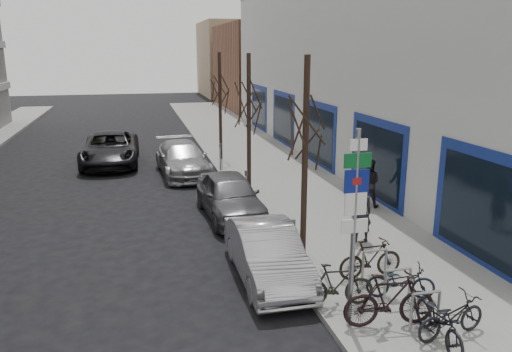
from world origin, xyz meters
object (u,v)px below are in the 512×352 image
tree_mid (249,91)px  parked_car_back (183,159)px  bike_rack (398,282)px  pedestrian_far (368,183)px  parked_car_mid (230,195)px  bike_far_curb (451,313)px  meter_back (220,154)px  bike_near_right (390,299)px  highway_sign_pole (354,218)px  parked_car_front (267,253)px  bike_mid_curb (401,279)px  meter_front (293,238)px  bike_mid_inner (337,284)px  tree_far (220,81)px  bike_far_inner (370,258)px  pedestrian_near (362,214)px  meter_mid (246,184)px  tree_near (306,111)px  bike_near_left (440,317)px  lane_car (110,149)px

tree_mid → parked_car_back: 5.79m
bike_rack → pedestrian_far: size_ratio=1.29×
parked_car_mid → bike_far_curb: bearing=-75.1°
meter_back → bike_near_right: 14.25m
meter_back → parked_car_mid: parked_car_mid is taller
highway_sign_pole → parked_car_front: bearing=109.8°
bike_mid_curb → parked_car_mid: bearing=39.1°
meter_front → meter_back: same height
highway_sign_pole → bike_mid_inner: size_ratio=2.50×
meter_front → parked_car_front: meter_front is taller
tree_far → bike_mid_curb: 16.14m
tree_far → bike_mid_inner: bearing=-90.6°
parked_car_back → bike_mid_curb: bearing=-78.9°
tree_far → meter_front: size_ratio=4.33×
tree_mid → tree_far: bearing=90.0°
bike_far_inner → pedestrian_far: (2.54, 5.36, 0.36)m
parked_car_back → pedestrian_near: pedestrian_near is taller
meter_mid → pedestrian_near: (2.47, -4.31, 0.08)m
tree_near → meter_mid: 5.95m
bike_mid_curb → bike_far_inner: size_ratio=0.91×
meter_front → bike_mid_inner: (0.30, -2.20, -0.26)m
parked_car_front → highway_sign_pole: bearing=-70.0°
parked_car_front → bike_mid_inner: bearing=-61.7°
meter_back → meter_mid: bearing=-90.0°
meter_front → bike_far_curb: 4.35m
tree_near → pedestrian_far: 6.13m
highway_sign_pole → pedestrian_near: 4.97m
tree_mid → bike_near_left: bearing=-83.8°
bike_near_right → bike_mid_curb: 1.32m
bike_mid_curb → lane_car: (-6.90, 16.35, 0.19)m
parked_car_front → pedestrian_far: size_ratio=2.39×
bike_far_inner → parked_car_front: (-2.40, 0.86, 0.03)m
tree_near → bike_far_curb: tree_near is taller
bike_rack → bike_mid_curb: size_ratio=1.47×
highway_sign_pole → bike_mid_inner: (0.05, 0.82, -1.80)m
highway_sign_pole → bike_mid_curb: (1.60, 0.81, -1.84)m
bike_mid_inner → bike_far_curb: 2.37m
bike_near_left → bike_mid_inner: (-1.35, 1.80, -0.03)m
bike_near_right → lane_car: lane_car is taller
parked_car_mid → bike_mid_inner: bearing=-84.3°
parked_car_back → pedestrian_near: (4.21, -9.98, 0.25)m
bike_rack → bike_near_left: (-0.00, -1.59, 0.03)m
tree_mid → pedestrian_far: (3.73, -2.73, -3.08)m
highway_sign_pole → pedestrian_near: size_ratio=2.48×
parked_car_mid → pedestrian_far: pedestrian_far is taller
bike_near_right → pedestrian_near: bearing=-11.7°
pedestrian_near → pedestrian_far: 3.52m
tree_near → pedestrian_far: size_ratio=3.15×
parked_car_back → lane_car: (-3.32, 2.98, 0.07)m
bike_mid_curb → meter_back: bearing=26.5°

